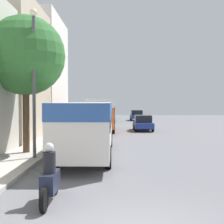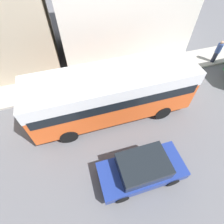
{
  "view_description": "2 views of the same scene",
  "coord_description": "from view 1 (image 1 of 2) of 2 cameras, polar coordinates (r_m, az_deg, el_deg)",
  "views": [
    {
      "loc": [
        -0.45,
        -6.83,
        2.88
      ],
      "look_at": [
        -0.68,
        23.58,
        1.87
      ],
      "focal_mm": 50.0,
      "sensor_mm": 36.0,
      "label": 1
    },
    {
      "loc": [
        4.8,
        21.93,
        8.78
      ],
      "look_at": [
        -0.8,
        23.62,
        1.34
      ],
      "focal_mm": 28.0,
      "sensor_mm": 36.0,
      "label": 2
    }
  ],
  "objects": [
    {
      "name": "street_tree",
      "position": [
        17.56,
        -15.53,
        9.87
      ],
      "size": [
        4.25,
        4.25,
        7.33
      ],
      "color": "brown",
      "rests_on": "sidewalk"
    },
    {
      "name": "car_crossing",
      "position": [
        31.14,
        5.69,
        -1.96
      ],
      "size": [
        1.86,
        4.02,
        1.54
      ],
      "color": "navy",
      "rests_on": "ground_plane"
    },
    {
      "name": "motorcycle_behind_lead",
      "position": [
        9.2,
        -11.3,
        -11.93
      ],
      "size": [
        0.38,
        2.24,
        1.73
      ],
      "color": "#1E2338",
      "rests_on": "ground_plane"
    },
    {
      "name": "building_end_row",
      "position": [
        34.87,
        -13.68,
        6.82
      ],
      "size": [
        5.38,
        9.99,
        11.81
      ],
      "color": "silver",
      "rests_on": "ground_plane"
    },
    {
      "name": "lamp_post",
      "position": [
        15.66,
        -14.1,
        7.19
      ],
      "size": [
        0.36,
        0.36,
        7.2
      ],
      "color": "#47474C",
      "rests_on": "sidewalk"
    },
    {
      "name": "bus_third_in_line",
      "position": [
        45.08,
        -1.11,
        0.67
      ],
      "size": [
        2.62,
        10.68,
        2.94
      ],
      "color": "#2D8447",
      "rests_on": "ground_plane"
    },
    {
      "name": "pedestrian_near_curb",
      "position": [
        40.31,
        -5.15,
        -0.71
      ],
      "size": [
        0.4,
        0.4,
        1.77
      ],
      "color": "#232838",
      "rests_on": "sidewalk"
    },
    {
      "name": "bus_following",
      "position": [
        30.77,
        -1.89,
        0.33
      ],
      "size": [
        2.58,
        9.12,
        3.15
      ],
      "color": "#EA5B23",
      "rests_on": "ground_plane"
    },
    {
      "name": "bus_lead",
      "position": [
        16.65,
        -4.4,
        -1.65
      ],
      "size": [
        2.54,
        10.48,
        2.83
      ],
      "color": "silver",
      "rests_on": "ground_plane"
    },
    {
      "name": "car_far_curb",
      "position": [
        48.13,
        4.53,
        -0.58
      ],
      "size": [
        1.95,
        3.9,
        1.59
      ],
      "color": "navy",
      "rests_on": "ground_plane"
    }
  ]
}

